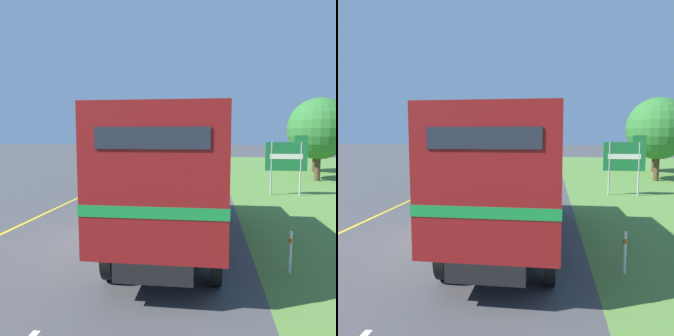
% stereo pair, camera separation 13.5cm
% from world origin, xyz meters
% --- Properties ---
extents(ground_plane, '(200.00, 200.00, 0.00)m').
position_xyz_m(ground_plane, '(0.00, 0.00, 0.00)').
color(ground_plane, '#444447').
extents(edge_line_yellow, '(0.12, 52.23, 0.01)m').
position_xyz_m(edge_line_yellow, '(-3.70, 12.04, 0.00)').
color(edge_line_yellow, yellow).
rests_on(edge_line_yellow, ground).
extents(centre_dash_near, '(0.12, 2.60, 0.01)m').
position_xyz_m(centre_dash_near, '(0.00, 0.71, 0.00)').
color(centre_dash_near, white).
rests_on(centre_dash_near, ground).
extents(centre_dash_mid_a, '(0.12, 2.60, 0.01)m').
position_xyz_m(centre_dash_mid_a, '(0.00, 7.31, 0.00)').
color(centre_dash_mid_a, white).
rests_on(centre_dash_mid_a, ground).
extents(centre_dash_mid_b, '(0.12, 2.60, 0.01)m').
position_xyz_m(centre_dash_mid_b, '(0.00, 13.91, 0.00)').
color(centre_dash_mid_b, white).
rests_on(centre_dash_mid_b, ground).
extents(centre_dash_far, '(0.12, 2.60, 0.01)m').
position_xyz_m(centre_dash_far, '(0.00, 20.51, 0.00)').
color(centre_dash_far, white).
rests_on(centre_dash_far, ground).
extents(centre_dash_farthest, '(0.12, 2.60, 0.01)m').
position_xyz_m(centre_dash_farthest, '(0.00, 27.11, 0.00)').
color(centre_dash_farthest, white).
rests_on(centre_dash_farthest, ground).
extents(horse_trailer_truck, '(2.55, 7.83, 3.59)m').
position_xyz_m(horse_trailer_truck, '(1.69, -0.29, 2.00)').
color(horse_trailer_truck, black).
rests_on(horse_trailer_truck, ground).
extents(lead_car_white, '(1.80, 4.14, 2.09)m').
position_xyz_m(lead_car_white, '(-1.86, 18.23, 1.04)').
color(lead_car_white, black).
rests_on(lead_car_white, ground).
extents(highway_sign, '(2.04, 0.09, 3.04)m').
position_xyz_m(highway_sign, '(6.48, 7.90, 1.91)').
color(highway_sign, '#9E9EA3').
rests_on(highway_sign, ground).
extents(roadside_tree_near, '(4.09, 4.09, 5.54)m').
position_xyz_m(roadside_tree_near, '(9.82, 13.85, 3.48)').
color(roadside_tree_near, '#4C3823').
rests_on(roadside_tree_near, ground).
extents(roadside_tree_mid, '(4.30, 4.30, 5.77)m').
position_xyz_m(roadside_tree_mid, '(11.25, 19.30, 3.61)').
color(roadside_tree_mid, '#4C3823').
rests_on(roadside_tree_mid, ground).
extents(delineator_post, '(0.08, 0.08, 0.95)m').
position_xyz_m(delineator_post, '(4.39, -1.89, 0.51)').
color(delineator_post, white).
rests_on(delineator_post, ground).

